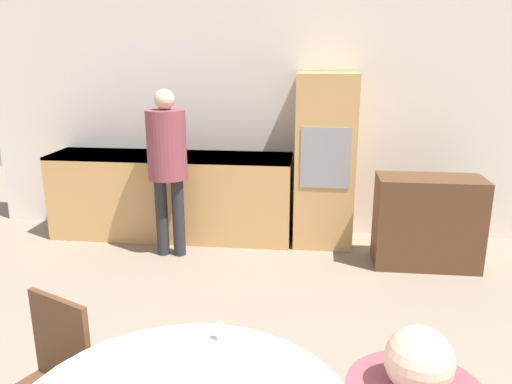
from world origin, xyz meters
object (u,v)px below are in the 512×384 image
oven_unit (325,161)px  person_standing (167,156)px  sideboard (427,222)px  chair_far_left (48,382)px

oven_unit → person_standing: (-1.51, -0.54, 0.12)m
oven_unit → sideboard: bearing=-27.8°
chair_far_left → person_standing: person_standing is taller
oven_unit → person_standing: 1.61m
sideboard → person_standing: size_ratio=0.59×
sideboard → chair_far_left: (-2.29, -2.72, 0.06)m
sideboard → chair_far_left: size_ratio=1.09×
oven_unit → sideboard: oven_unit is taller
sideboard → oven_unit: bearing=152.2°
sideboard → person_standing: (-2.48, -0.03, 0.58)m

